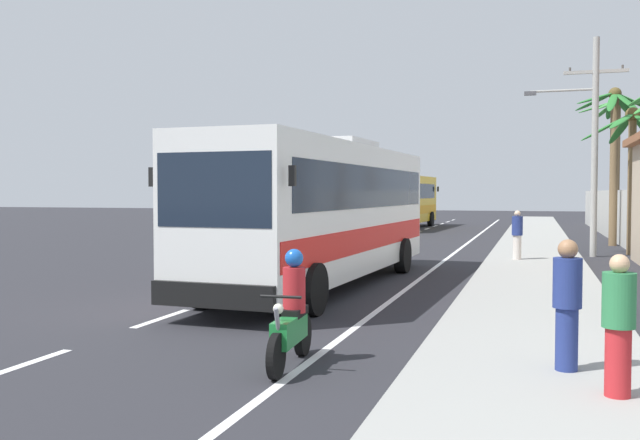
# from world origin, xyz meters

# --- Properties ---
(ground_plane) EXTENTS (160.00, 160.00, 0.00)m
(ground_plane) POSITION_xyz_m (0.00, 0.00, 0.00)
(ground_plane) COLOR #28282D
(sidewalk_kerb) EXTENTS (3.20, 90.00, 0.14)m
(sidewalk_kerb) POSITION_xyz_m (6.80, 10.00, 0.07)
(sidewalk_kerb) COLOR #999993
(sidewalk_kerb) RESTS_ON ground
(lane_markings) EXTENTS (3.91, 71.00, 0.01)m
(lane_markings) POSITION_xyz_m (2.32, 14.64, 0.00)
(lane_markings) COLOR white
(lane_markings) RESTS_ON ground
(coach_bus_foreground) EXTENTS (3.30, 12.00, 3.85)m
(coach_bus_foreground) POSITION_xyz_m (1.66, 4.27, 2.00)
(coach_bus_foreground) COLOR white
(coach_bus_foreground) RESTS_ON ground
(coach_bus_far_lane) EXTENTS (3.60, 12.12, 3.78)m
(coach_bus_far_lane) POSITION_xyz_m (-1.83, 32.54, 1.97)
(coach_bus_far_lane) COLOR gold
(coach_bus_far_lane) RESTS_ON ground
(motorcycle_beside_bus) EXTENTS (0.56, 1.96, 1.62)m
(motorcycle_beside_bus) POSITION_xyz_m (3.58, -3.72, 0.66)
(motorcycle_beside_bus) COLOR black
(motorcycle_beside_bus) RESTS_ON ground
(pedestrian_near_kerb) EXTENTS (0.36, 0.36, 1.68)m
(pedestrian_near_kerb) POSITION_xyz_m (7.21, -3.44, 1.02)
(pedestrian_near_kerb) COLOR navy
(pedestrian_near_kerb) RESTS_ON sidewalk_kerb
(pedestrian_midwalk) EXTENTS (0.36, 0.36, 1.59)m
(pedestrian_midwalk) POSITION_xyz_m (7.70, -4.47, 0.97)
(pedestrian_midwalk) COLOR red
(pedestrian_midwalk) RESTS_ON sidewalk_kerb
(pedestrian_far_walk) EXTENTS (0.36, 0.36, 1.66)m
(pedestrian_far_walk) POSITION_xyz_m (6.23, 11.59, 1.00)
(pedestrian_far_walk) COLOR beige
(pedestrian_far_walk) RESTS_ON sidewalk_kerb
(utility_pole_mid) EXTENTS (3.67, 0.24, 8.14)m
(utility_pole_mid) POSITION_xyz_m (8.78, 14.94, 4.39)
(utility_pole_mid) COLOR #9E9E99
(utility_pole_mid) RESTS_ON ground
(palm_nearest) EXTENTS (3.94, 3.74, 7.62)m
(palm_nearest) POSITION_xyz_m (10.98, 28.09, 5.24)
(palm_nearest) COLOR brown
(palm_nearest) RESTS_ON ground
(palm_third) EXTENTS (3.56, 3.51, 7.10)m
(palm_third) POSITION_xyz_m (10.14, 20.92, 4.91)
(palm_third) COLOR brown
(palm_third) RESTS_ON ground
(palm_fourth) EXTENTS (3.95, 3.66, 5.67)m
(palm_fourth) POSITION_xyz_m (10.35, 16.27, 4.16)
(palm_fourth) COLOR brown
(palm_fourth) RESTS_ON ground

